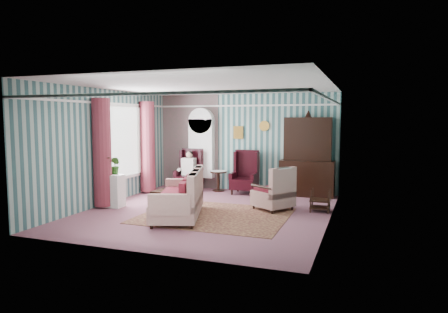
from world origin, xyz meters
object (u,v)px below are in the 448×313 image
(dresser_hutch, at_px, (307,154))
(plant_stand, at_px, (112,191))
(wingback_left, at_px, (189,170))
(round_side_table, at_px, (218,181))
(nest_table, at_px, (320,200))
(floral_armchair, at_px, (273,191))
(sofa, at_px, (178,197))
(seated_woman, at_px, (189,171))
(bookcase, at_px, (201,153))
(coffee_table, at_px, (172,200))
(wingback_right, at_px, (244,172))

(dresser_hutch, xyz_separation_m, plant_stand, (-4.30, -3.02, -0.78))
(wingback_left, xyz_separation_m, round_side_table, (0.90, 0.15, -0.33))
(dresser_hutch, bearing_deg, wingback_left, -175.59)
(nest_table, distance_m, floral_armchair, 1.11)
(dresser_hutch, xyz_separation_m, nest_table, (0.57, -1.82, -0.91))
(sofa, height_order, floral_armchair, sofa)
(nest_table, height_order, plant_stand, plant_stand)
(seated_woman, relative_size, plant_stand, 1.47)
(wingback_left, relative_size, sofa, 0.59)
(bookcase, xyz_separation_m, seated_woman, (-0.25, -0.39, -0.53))
(seated_woman, height_order, coffee_table, seated_woman)
(wingback_right, bearing_deg, seated_woman, 180.00)
(wingback_left, relative_size, wingback_right, 1.00)
(wingback_right, relative_size, sofa, 0.59)
(floral_armchair, bearing_deg, round_side_table, 81.67)
(seated_woman, bearing_deg, round_side_table, 9.46)
(sofa, height_order, coffee_table, sofa)
(wingback_left, xyz_separation_m, wingback_right, (1.75, 0.00, 0.00))
(bookcase, distance_m, plant_stand, 3.39)
(nest_table, distance_m, plant_stand, 5.02)
(dresser_hutch, distance_m, wingback_left, 3.55)
(floral_armchair, bearing_deg, plant_stand, 138.67)
(plant_stand, relative_size, coffee_table, 0.86)
(wingback_right, distance_m, floral_armchair, 2.14)
(wingback_right, xyz_separation_m, nest_table, (2.32, -1.55, -0.35))
(wingback_right, bearing_deg, plant_stand, -132.84)
(wingback_left, relative_size, round_side_table, 2.08)
(wingback_left, xyz_separation_m, plant_stand, (-0.80, -2.75, -0.22))
(wingback_right, bearing_deg, dresser_hutch, 8.77)
(bookcase, distance_m, dresser_hutch, 3.25)
(wingback_right, relative_size, round_side_table, 2.08)
(nest_table, bearing_deg, seated_woman, 159.15)
(seated_woman, xyz_separation_m, sofa, (1.20, -3.17, -0.13))
(bookcase, xyz_separation_m, coffee_table, (0.46, -2.89, -0.90))
(plant_stand, bearing_deg, dresser_hutch, 35.08)
(dresser_hutch, height_order, wingback_right, dresser_hutch)
(dresser_hutch, distance_m, coffee_table, 4.05)
(dresser_hutch, height_order, nest_table, dresser_hutch)
(coffee_table, bearing_deg, seated_woman, 105.86)
(bookcase, xyz_separation_m, nest_table, (3.82, -1.94, -0.85))
(nest_table, distance_m, coffee_table, 3.49)
(sofa, bearing_deg, wingback_left, 2.75)
(seated_woman, bearing_deg, bookcase, 57.34)
(bookcase, distance_m, wingback_left, 0.68)
(bookcase, height_order, floral_armchair, bookcase)
(seated_woman, height_order, plant_stand, seated_woman)
(bookcase, xyz_separation_m, plant_stand, (-1.05, -3.14, -0.72))
(wingback_left, bearing_deg, sofa, -69.24)
(seated_woman, relative_size, floral_armchair, 1.32)
(bookcase, height_order, round_side_table, bookcase)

